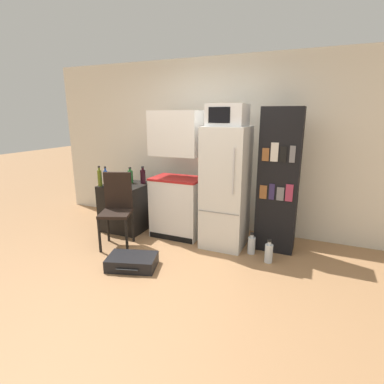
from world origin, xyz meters
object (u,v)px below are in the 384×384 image
object	(u,v)px
bookshelf	(278,181)
bottle_wine_dark	(143,176)
microwave	(228,115)
bottle_olive_oil	(100,178)
kitchen_hutch	(177,180)
refrigerator	(226,188)
water_bottle_middle	(251,245)
bottle_ketchup_red	(123,182)
bottle_green_tall	(130,176)
chair	(117,203)
bottle_blue_soda	(106,178)
side_table	(127,206)
suitcase_large_flat	(132,262)
water_bottle_front	(269,253)

from	to	relation	value
bookshelf	bottle_wine_dark	distance (m)	2.08
microwave	bottle_olive_oil	xyz separation A→B (m)	(-1.90, -0.29, -0.92)
bottle_wine_dark	kitchen_hutch	bearing A→B (deg)	-7.04
refrigerator	water_bottle_middle	distance (m)	0.83
bottle_ketchup_red	bottle_olive_oil	size ratio (longest dim) A/B	0.67
bottle_green_tall	water_bottle_middle	distance (m)	2.16
bottle_olive_oil	chair	distance (m)	0.65
bookshelf	kitchen_hutch	bearing A→B (deg)	-176.37
microwave	bottle_blue_soda	bearing A→B (deg)	-171.79
side_table	microwave	bearing A→B (deg)	1.02
refrigerator	bottle_blue_soda	world-z (taller)	refrigerator
bottle_ketchup_red	suitcase_large_flat	xyz separation A→B (m)	(0.70, -0.86, -0.75)
water_bottle_middle	chair	bearing A→B (deg)	-166.20
kitchen_hutch	refrigerator	bearing A→B (deg)	-3.70
kitchen_hutch	water_bottle_front	xyz separation A→B (m)	(1.43, -0.35, -0.73)
bookshelf	water_bottle_front	world-z (taller)	bookshelf
side_table	water_bottle_front	bearing A→B (deg)	-6.74
bottle_olive_oil	bottle_wine_dark	bearing A→B (deg)	40.61
bottle_wine_dark	bottle_blue_soda	xyz separation A→B (m)	(-0.41, -0.39, 0.01)
bottle_wine_dark	refrigerator	bearing A→B (deg)	-5.24
bookshelf	water_bottle_middle	xyz separation A→B (m)	(-0.25, -0.29, -0.82)
microwave	bottle_wine_dark	size ratio (longest dim) A/B	1.76
water_bottle_middle	bottle_ketchup_red	bearing A→B (deg)	-177.25
refrigerator	bottle_green_tall	bearing A→B (deg)	177.37
bottle_ketchup_red	water_bottle_middle	world-z (taller)	bottle_ketchup_red
bottle_green_tall	suitcase_large_flat	distance (m)	1.61
bottle_green_tall	microwave	bearing A→B (deg)	-2.68
bottle_wine_dark	chair	bearing A→B (deg)	-87.88
bottle_wine_dark	bottle_green_tall	bearing A→B (deg)	-164.51
refrigerator	bottle_blue_soda	distance (m)	1.83
kitchen_hutch	chair	bearing A→B (deg)	-134.14
bottle_blue_soda	water_bottle_middle	bearing A→B (deg)	2.97
water_bottle_front	water_bottle_middle	size ratio (longest dim) A/B	1.04
side_table	bottle_blue_soda	bearing A→B (deg)	-128.76
water_bottle_middle	suitcase_large_flat	bearing A→B (deg)	-142.41
kitchen_hutch	suitcase_large_flat	bearing A→B (deg)	-92.68
bottle_olive_oil	water_bottle_middle	xyz separation A→B (m)	(2.32, 0.15, -0.74)
bottle_blue_soda	kitchen_hutch	bearing A→B (deg)	16.48
bottle_olive_oil	chair	bearing A→B (deg)	-29.26
side_table	bookshelf	world-z (taller)	bookshelf
side_table	refrigerator	xyz separation A→B (m)	(1.63, 0.03, 0.46)
kitchen_hutch	bottle_wine_dark	size ratio (longest dim) A/B	6.81
refrigerator	side_table	bearing A→B (deg)	-178.93
bottle_blue_soda	water_bottle_front	size ratio (longest dim) A/B	1.01
bookshelf	suitcase_large_flat	bearing A→B (deg)	-140.18
bottle_ketchup_red	bottle_wine_dark	size ratio (longest dim) A/B	0.77
bottle_blue_soda	water_bottle_middle	distance (m)	2.36
water_bottle_front	microwave	bearing A→B (deg)	155.94
bottle_ketchup_red	water_bottle_front	bearing A→B (deg)	-1.62
microwave	water_bottle_middle	xyz separation A→B (m)	(0.42, -0.15, -1.67)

